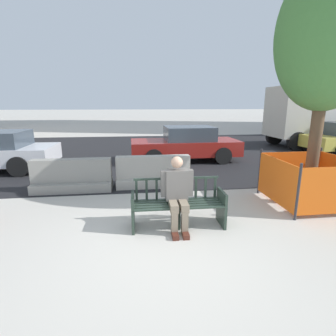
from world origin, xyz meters
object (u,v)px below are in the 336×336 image
object	(u,v)px
seated_person	(177,192)
jersey_barrier_left	(73,178)
construction_fence	(310,179)
car_sedan_mid	(186,144)
delivery_truck	(331,114)
jersey_barrier_centre	(153,174)
street_tree	(329,37)
street_bench	(178,206)

from	to	relation	value
seated_person	jersey_barrier_left	size ratio (longest dim) A/B	0.66
seated_person	construction_fence	xyz separation A→B (m)	(3.14, 0.81, -0.12)
car_sedan_mid	delivery_truck	world-z (taller)	delivery_truck
jersey_barrier_centre	seated_person	bearing A→B (deg)	-84.28
seated_person	construction_fence	size ratio (longest dim) A/B	0.80
street_tree	car_sedan_mid	world-z (taller)	street_tree
street_bench	seated_person	bearing A→B (deg)	-111.34
street_bench	jersey_barrier_centre	bearing A→B (deg)	96.34
street_tree	car_sedan_mid	xyz separation A→B (m)	(-1.89, 4.88, -2.84)
jersey_barrier_left	street_tree	world-z (taller)	street_tree
jersey_barrier_centre	delivery_truck	bearing A→B (deg)	30.82
street_bench	delivery_truck	distance (m)	12.64
jersey_barrier_centre	street_tree	world-z (taller)	street_tree
street_bench	street_tree	distance (m)	4.46
jersey_barrier_centre	delivery_truck	distance (m)	11.40
seated_person	jersey_barrier_centre	bearing A→B (deg)	95.72
seated_person	delivery_truck	distance (m)	12.67
jersey_barrier_centre	street_tree	bearing A→B (deg)	-27.40
jersey_barrier_centre	jersey_barrier_left	size ratio (longest dim) A/B	1.00
seated_person	jersey_barrier_left	distance (m)	3.41
car_sedan_mid	street_tree	bearing A→B (deg)	-68.86
construction_fence	delivery_truck	distance (m)	9.92
jersey_barrier_centre	car_sedan_mid	size ratio (longest dim) A/B	0.48
jersey_barrier_left	street_tree	bearing A→B (deg)	-16.34
seated_person	construction_fence	bearing A→B (deg)	14.54
street_tree	car_sedan_mid	bearing A→B (deg)	111.14
construction_fence	seated_person	bearing A→B (deg)	-165.46
seated_person	jersey_barrier_centre	size ratio (longest dim) A/B	0.66
street_tree	delivery_truck	xyz separation A→B (m)	(6.32, 7.56, -1.82)
seated_person	delivery_truck	world-z (taller)	delivery_truck
street_tree	delivery_truck	bearing A→B (deg)	50.07
street_tree	jersey_barrier_centre	bearing A→B (deg)	152.60
street_bench	seated_person	world-z (taller)	seated_person
construction_fence	car_sedan_mid	xyz separation A→B (m)	(-1.89, 4.88, 0.09)
construction_fence	delivery_truck	size ratio (longest dim) A/B	0.24
street_bench	jersey_barrier_centre	xyz separation A→B (m)	(-0.28, 2.52, -0.06)
seated_person	jersey_barrier_centre	xyz separation A→B (m)	(-0.26, 2.57, -0.35)
seated_person	street_tree	xyz separation A→B (m)	(3.14, 0.81, 2.81)
jersey_barrier_centre	car_sedan_mid	bearing A→B (deg)	64.21
jersey_barrier_left	jersey_barrier_centre	bearing A→B (deg)	3.89
street_bench	street_tree	world-z (taller)	street_tree
street_bench	car_sedan_mid	distance (m)	5.77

